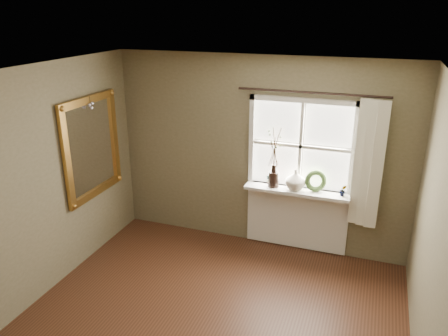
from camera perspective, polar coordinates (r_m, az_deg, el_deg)
ceiling at (r=3.45m, az=-4.85°, el=11.06°), size 4.50×4.50×0.00m
wall_back at (r=5.88m, az=4.75°, el=1.94°), size 4.00×0.10×2.60m
wall_left at (r=5.00m, az=-26.37°, el=-3.63°), size 0.10×4.50×2.60m
window_frame at (r=5.65m, az=10.00°, el=2.84°), size 1.36×0.06×1.24m
window_sill at (r=5.75m, az=9.46°, el=-2.99°), size 1.36×0.26×0.04m
window_apron at (r=6.03m, az=9.42°, el=-6.43°), size 1.36×0.04×0.88m
dark_jug at (r=5.76m, az=6.49°, el=-1.47°), size 0.18×0.18×0.21m
cream_vase at (r=5.69m, az=9.31°, el=-1.51°), size 0.28×0.28×0.27m
wreath at (r=5.71m, az=11.87°, el=-1.94°), size 0.31×0.22×0.29m
potted_plant_left at (r=5.78m, az=5.90°, el=-1.62°), size 0.09×0.07×0.16m
potted_plant_right at (r=5.66m, az=15.30°, el=-2.82°), size 0.09×0.07×0.15m
curtain at (r=5.53m, az=18.33°, el=0.43°), size 0.36×0.12×1.59m
curtain_rod at (r=5.41m, az=11.40°, el=9.62°), size 1.84×0.03×0.03m
gilt_mirror at (r=5.82m, az=-16.86°, el=2.66°), size 0.10×1.10×1.31m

